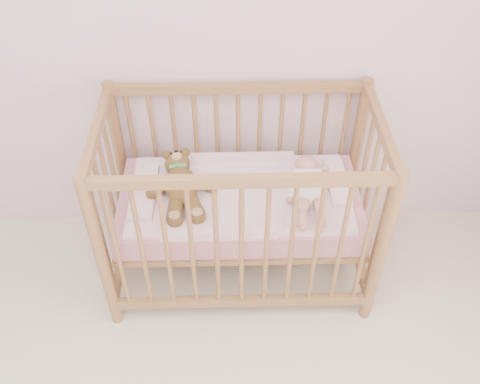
{
  "coord_description": "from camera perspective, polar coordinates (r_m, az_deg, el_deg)",
  "views": [
    {
      "loc": [
        0.39,
        -0.36,
        2.4
      ],
      "look_at": [
        0.44,
        1.55,
        0.62
      ],
      "focal_mm": 40.0,
      "sensor_mm": 36.0,
      "label": 1
    }
  ],
  "objects": [
    {
      "name": "wall_back",
      "position": [
        2.62,
        -10.49,
        18.58
      ],
      "size": [
        4.0,
        0.02,
        2.7
      ],
      "primitive_type": "cube",
      "color": "silver",
      "rests_on": "floor"
    },
    {
      "name": "crib",
      "position": [
        2.73,
        -0.03,
        -1.12
      ],
      "size": [
        1.36,
        0.76,
        1.0
      ],
      "primitive_type": null,
      "color": "#A27544",
      "rests_on": "floor"
    },
    {
      "name": "baby",
      "position": [
        2.65,
        7.32,
        0.8
      ],
      "size": [
        0.27,
        0.52,
        0.12
      ],
      "primitive_type": null,
      "rotation": [
        0.0,
        0.0,
        -0.05
      ],
      "color": "white",
      "rests_on": "blanket"
    },
    {
      "name": "teddy_bear",
      "position": [
        2.63,
        -6.31,
        0.74
      ],
      "size": [
        0.44,
        0.57,
        0.14
      ],
      "primitive_type": null,
      "rotation": [
        0.0,
        0.0,
        0.16
      ],
      "color": "brown",
      "rests_on": "blanket"
    },
    {
      "name": "mattress",
      "position": [
        2.74,
        -0.03,
        -1.35
      ],
      "size": [
        1.22,
        0.62,
        0.13
      ],
      "primitive_type": "cube",
      "color": "pink",
      "rests_on": "crib"
    },
    {
      "name": "blanket",
      "position": [
        2.69,
        -0.03,
        -0.21
      ],
      "size": [
        1.1,
        0.58,
        0.06
      ],
      "primitive_type": null,
      "color": "#F4A8C4",
      "rests_on": "mattress"
    }
  ]
}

